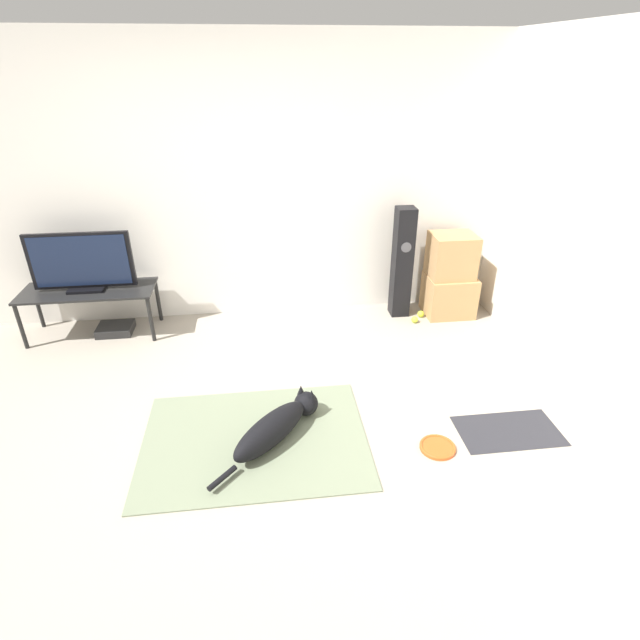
{
  "coord_description": "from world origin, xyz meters",
  "views": [
    {
      "loc": [
        0.29,
        -2.57,
        2.31
      ],
      "look_at": [
        0.73,
        0.94,
        0.45
      ],
      "focal_mm": 28.0,
      "sensor_mm": 36.0,
      "label": 1
    }
  ],
  "objects_px": {
    "frisbee": "(438,447)",
    "cardboard_box_upper": "(452,256)",
    "tennis_ball_near_speaker": "(421,314)",
    "dog": "(277,426)",
    "game_console": "(115,329)",
    "tennis_ball_by_boxes": "(415,320)",
    "tv": "(81,263)",
    "tv_stand": "(89,294)",
    "cardboard_box_lower": "(449,295)",
    "floor_speaker": "(402,263)"
  },
  "relations": [
    {
      "from": "cardboard_box_lower",
      "to": "cardboard_box_upper",
      "type": "bearing_deg",
      "value": 146.25
    },
    {
      "from": "dog",
      "to": "floor_speaker",
      "type": "height_order",
      "value": "floor_speaker"
    },
    {
      "from": "dog",
      "to": "frisbee",
      "type": "bearing_deg",
      "value": -12.11
    },
    {
      "from": "tv_stand",
      "to": "cardboard_box_upper",
      "type": "bearing_deg",
      "value": 0.2
    },
    {
      "from": "cardboard_box_lower",
      "to": "cardboard_box_upper",
      "type": "distance_m",
      "value": 0.41
    },
    {
      "from": "cardboard_box_lower",
      "to": "floor_speaker",
      "type": "distance_m",
      "value": 0.6
    },
    {
      "from": "floor_speaker",
      "to": "tv_stand",
      "type": "xyz_separation_m",
      "value": [
        -2.94,
        -0.06,
        -0.14
      ]
    },
    {
      "from": "game_console",
      "to": "cardboard_box_lower",
      "type": "bearing_deg",
      "value": 0.13
    },
    {
      "from": "tv_stand",
      "to": "tennis_ball_near_speaker",
      "type": "xyz_separation_m",
      "value": [
        3.14,
        -0.05,
        -0.37
      ]
    },
    {
      "from": "tv",
      "to": "tv_stand",
      "type": "bearing_deg",
      "value": -90.0
    },
    {
      "from": "tv_stand",
      "to": "cardboard_box_lower",
      "type": "bearing_deg",
      "value": 0.02
    },
    {
      "from": "cardboard_box_lower",
      "to": "game_console",
      "type": "height_order",
      "value": "cardboard_box_lower"
    },
    {
      "from": "floor_speaker",
      "to": "tv",
      "type": "distance_m",
      "value": 2.94
    },
    {
      "from": "dog",
      "to": "floor_speaker",
      "type": "xyz_separation_m",
      "value": [
        1.32,
        1.76,
        0.43
      ]
    },
    {
      "from": "dog",
      "to": "cardboard_box_lower",
      "type": "height_order",
      "value": "cardboard_box_lower"
    },
    {
      "from": "frisbee",
      "to": "tv",
      "type": "xyz_separation_m",
      "value": [
        -2.68,
        1.93,
        0.7
      ]
    },
    {
      "from": "floor_speaker",
      "to": "tennis_ball_near_speaker",
      "type": "distance_m",
      "value": 0.56
    },
    {
      "from": "tv",
      "to": "tennis_ball_near_speaker",
      "type": "bearing_deg",
      "value": -1.04
    },
    {
      "from": "frisbee",
      "to": "tennis_ball_near_speaker",
      "type": "xyz_separation_m",
      "value": [
        0.47,
        1.87,
        0.02
      ]
    },
    {
      "from": "dog",
      "to": "game_console",
      "type": "relative_size",
      "value": 2.47
    },
    {
      "from": "floor_speaker",
      "to": "tv",
      "type": "height_order",
      "value": "floor_speaker"
    },
    {
      "from": "tennis_ball_by_boxes",
      "to": "game_console",
      "type": "relative_size",
      "value": 0.21
    },
    {
      "from": "dog",
      "to": "cardboard_box_upper",
      "type": "relative_size",
      "value": 1.88
    },
    {
      "from": "tennis_ball_near_speaker",
      "to": "dog",
      "type": "bearing_deg",
      "value": -132.74
    },
    {
      "from": "frisbee",
      "to": "tennis_ball_by_boxes",
      "type": "distance_m",
      "value": 1.8
    },
    {
      "from": "dog",
      "to": "cardboard_box_lower",
      "type": "distance_m",
      "value": 2.49
    },
    {
      "from": "tv",
      "to": "tennis_ball_by_boxes",
      "type": "height_order",
      "value": "tv"
    },
    {
      "from": "cardboard_box_upper",
      "to": "tv",
      "type": "xyz_separation_m",
      "value": [
        -3.41,
        -0.01,
        0.1
      ]
    },
    {
      "from": "tennis_ball_by_boxes",
      "to": "tv_stand",
      "type": "bearing_deg",
      "value": 176.89
    },
    {
      "from": "dog",
      "to": "cardboard_box_lower",
      "type": "bearing_deg",
      "value": 43.21
    },
    {
      "from": "tv",
      "to": "game_console",
      "type": "bearing_deg",
      "value": -3.0
    },
    {
      "from": "frisbee",
      "to": "cardboard_box_upper",
      "type": "height_order",
      "value": "cardboard_box_upper"
    },
    {
      "from": "tennis_ball_by_boxes",
      "to": "tennis_ball_near_speaker",
      "type": "xyz_separation_m",
      "value": [
        0.1,
        0.11,
        0.0
      ]
    },
    {
      "from": "tennis_ball_by_boxes",
      "to": "frisbee",
      "type": "bearing_deg",
      "value": -101.81
    },
    {
      "from": "tv",
      "to": "tennis_ball_near_speaker",
      "type": "distance_m",
      "value": 3.21
    },
    {
      "from": "floor_speaker",
      "to": "frisbee",
      "type": "bearing_deg",
      "value": -97.54
    },
    {
      "from": "frisbee",
      "to": "cardboard_box_upper",
      "type": "distance_m",
      "value": 2.16
    },
    {
      "from": "tv",
      "to": "tennis_ball_by_boxes",
      "type": "distance_m",
      "value": 3.12
    },
    {
      "from": "tennis_ball_near_speaker",
      "to": "game_console",
      "type": "xyz_separation_m",
      "value": [
        -2.97,
        0.05,
        0.0
      ]
    },
    {
      "from": "frisbee",
      "to": "floor_speaker",
      "type": "bearing_deg",
      "value": 82.46
    },
    {
      "from": "dog",
      "to": "game_console",
      "type": "bearing_deg",
      "value": 130.55
    },
    {
      "from": "tv_stand",
      "to": "tv",
      "type": "xyz_separation_m",
      "value": [
        -0.0,
        0.0,
        0.31
      ]
    },
    {
      "from": "floor_speaker",
      "to": "tennis_ball_near_speaker",
      "type": "bearing_deg",
      "value": -28.36
    },
    {
      "from": "floor_speaker",
      "to": "tv",
      "type": "xyz_separation_m",
      "value": [
        -2.94,
        -0.05,
        0.17
      ]
    },
    {
      "from": "tv",
      "to": "cardboard_box_upper",
      "type": "bearing_deg",
      "value": 0.16
    },
    {
      "from": "cardboard_box_upper",
      "to": "cardboard_box_lower",
      "type": "bearing_deg",
      "value": -33.75
    },
    {
      "from": "cardboard_box_upper",
      "to": "tennis_ball_near_speaker",
      "type": "height_order",
      "value": "cardboard_box_upper"
    },
    {
      "from": "cardboard_box_upper",
      "to": "tennis_ball_near_speaker",
      "type": "bearing_deg",
      "value": -166.41
    },
    {
      "from": "tv",
      "to": "dog",
      "type": "bearing_deg",
      "value": -46.46
    },
    {
      "from": "frisbee",
      "to": "game_console",
      "type": "relative_size",
      "value": 0.75
    }
  ]
}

